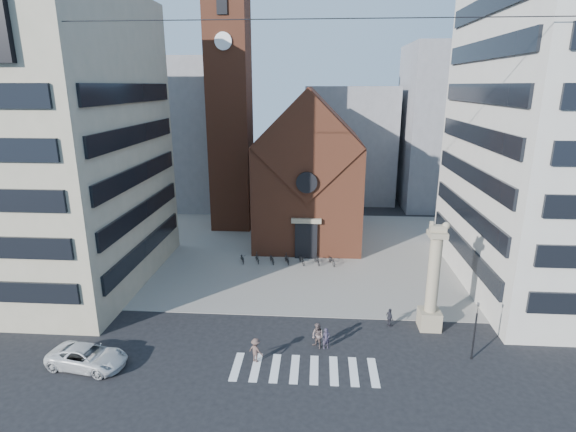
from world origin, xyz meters
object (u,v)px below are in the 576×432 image
object	(u,v)px
pedestrian_2	(390,318)
scooter_0	(243,258)
lion_column	(432,287)
pedestrian_1	(318,336)
white_car	(88,357)
pedestrian_0	(326,339)
traffic_light	(475,329)

from	to	relation	value
pedestrian_2	scooter_0	xyz separation A→B (m)	(-13.66, 12.26, -0.24)
lion_column	pedestrian_1	xyz separation A→B (m)	(-8.62, -3.36, -2.50)
lion_column	pedestrian_2	world-z (taller)	lion_column
white_car	pedestrian_1	bearing A→B (deg)	-69.07
lion_column	white_car	distance (m)	25.00
pedestrian_0	pedestrian_2	world-z (taller)	pedestrian_0
white_car	pedestrian_2	bearing A→B (deg)	-63.60
traffic_light	white_car	distance (m)	26.11
pedestrian_0	pedestrian_1	distance (m)	0.64
pedestrian_2	scooter_0	bearing A→B (deg)	25.40
traffic_light	white_car	bearing A→B (deg)	-174.04
traffic_light	scooter_0	size ratio (longest dim) A/B	2.37
pedestrian_1	pedestrian_2	bearing A→B (deg)	73.46
white_car	scooter_0	bearing A→B (deg)	-12.27
pedestrian_0	lion_column	bearing A→B (deg)	2.80
traffic_light	white_car	world-z (taller)	traffic_light
lion_column	scooter_0	world-z (taller)	lion_column
lion_column	scooter_0	size ratio (longest dim) A/B	4.77
white_car	pedestrian_2	xyz separation A→B (m)	(20.89, 6.71, 0.03)
traffic_light	lion_column	bearing A→B (deg)	116.46
scooter_0	lion_column	bearing A→B (deg)	-54.77
pedestrian_0	pedestrian_1	world-z (taller)	pedestrian_1
scooter_0	pedestrian_1	bearing A→B (deg)	-81.13
traffic_light	scooter_0	xyz separation A→B (m)	(-18.69, 16.26, -1.76)
pedestrian_2	scooter_0	distance (m)	18.35
pedestrian_1	scooter_0	xyz separation A→B (m)	(-8.08, 15.62, -0.43)
pedestrian_1	scooter_0	world-z (taller)	pedestrian_1
pedestrian_2	scooter_0	world-z (taller)	pedestrian_2
lion_column	pedestrian_1	distance (m)	9.58
lion_column	scooter_0	distance (m)	20.92
traffic_light	pedestrian_2	distance (m)	6.61
pedestrian_0	white_car	bearing A→B (deg)	171.47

